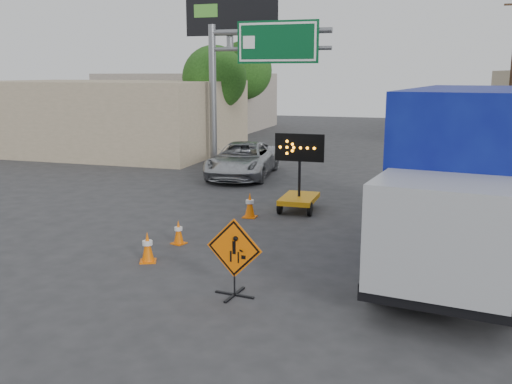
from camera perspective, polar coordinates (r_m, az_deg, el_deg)
The scene contains 15 objects.
ground at distance 11.08m, azimuth -7.71°, elevation -12.03°, with size 100.00×100.00×0.00m, color #2D2D30.
curb_right at distance 24.68m, azimuth 23.81°, elevation 0.54°, with size 0.40×60.00×0.12m, color gray.
storefront_left_near at distance 34.55m, azimuth -14.74°, elevation 7.37°, with size 14.00×10.00×4.00m, color tan.
storefront_left_far at distance 47.35m, azimuth -6.65°, elevation 9.02°, with size 12.00×10.00×4.40m, color #A69A8B.
highway_gantry at distance 28.50m, azimuth -0.46°, elevation 13.06°, with size 6.18×0.38×6.90m.
billboard at distance 37.37m, azimuth -2.48°, elevation 16.27°, with size 6.10×0.54×9.85m.
tree_left_near at distance 33.52m, azimuth -4.18°, elevation 11.30°, with size 3.71×3.71×6.03m.
tree_left_far at distance 41.36m, azimuth -1.30°, elevation 12.02°, with size 4.10×4.10×6.66m.
construction_sign at distance 11.55m, azimuth -2.19°, elevation -6.36°, with size 1.22×0.87×1.63m.
arrow_board at distance 18.77m, azimuth 4.33°, elevation -0.13°, with size 1.61×1.81×2.55m.
pickup_truck at distance 24.92m, azimuth -1.33°, elevation 3.25°, with size 2.47×5.35×1.49m, color #AAACB1.
box_truck at distance 14.15m, azimuth 20.00°, elevation 0.52°, with size 3.66×8.92×4.11m.
cone_a at distance 13.97m, azimuth -10.79°, elevation -5.41°, with size 0.50×0.50×0.75m.
cone_b at distance 15.29m, azimuth -7.76°, elevation -3.97°, with size 0.42×0.42×0.65m.
cone_c at distance 17.87m, azimuth -0.62°, elevation -1.31°, with size 0.41×0.41×0.80m.
Camera 1 is at (4.44, -9.12, 4.46)m, focal length 40.00 mm.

